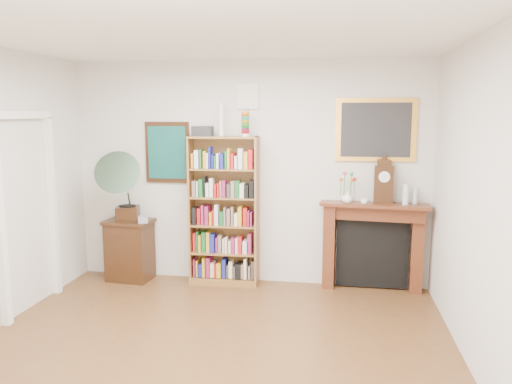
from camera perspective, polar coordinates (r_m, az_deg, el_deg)
room at (r=3.89m, az=-7.31°, el=-2.16°), size 4.51×5.01×2.81m
door_casing at (r=5.93m, az=-24.72°, el=-0.43°), size 0.08×1.02×2.17m
teal_poster at (r=6.52m, az=-10.09°, el=4.47°), size 0.58×0.04×0.78m
small_picture at (r=6.23m, az=-0.95°, el=10.85°), size 0.26×0.04×0.30m
gilt_painting at (r=6.16m, az=13.52°, el=6.91°), size 0.95×0.04×0.75m
bookshelf at (r=6.23m, az=-3.71°, el=-1.21°), size 0.87×0.33×2.15m
side_cabinet at (r=6.71m, az=-14.22°, el=-6.43°), size 0.62×0.47×0.79m
fireplace at (r=6.26m, az=13.21°, el=-5.24°), size 1.31×0.42×1.08m
gramophone at (r=6.44m, az=-15.13°, el=1.12°), size 0.70×0.79×0.90m
cd_stack at (r=6.40m, az=-12.76°, el=-3.08°), size 0.15×0.15×0.08m
mantel_clock at (r=6.12m, az=14.38°, el=1.06°), size 0.23×0.13×0.52m
flower_vase at (r=6.07m, az=10.39°, el=-0.57°), size 0.15×0.15×0.14m
teacup at (r=6.02m, az=12.26°, el=-1.07°), size 0.10×0.10×0.06m
bottle_left at (r=6.11m, az=16.73°, el=-0.27°), size 0.07×0.07×0.24m
bottle_right at (r=6.20m, az=17.68°, el=-0.38°), size 0.06×0.06×0.20m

